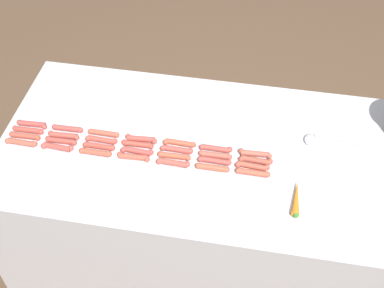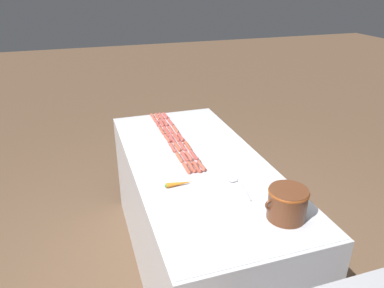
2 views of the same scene
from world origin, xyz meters
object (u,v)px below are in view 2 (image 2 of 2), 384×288
(hot_dog_5, at_px, (194,155))
(hot_dog_19, at_px, (184,157))
(hot_dog_4, at_px, (187,146))
(carrot, at_px, (179,184))
(hot_dog_18, at_px, (177,147))
(serving_spoon, at_px, (237,183))
(hot_dog_1, at_px, (170,122))
(hot_dog_6, at_px, (201,166))
(hot_dog_23, at_px, (162,131))
(hot_dog_10, at_px, (176,137))
(hot_dog_8, at_px, (165,123))
(hot_dog_0, at_px, (165,116))
(hot_dog_20, at_px, (191,167))
(hot_dog_14, at_px, (157,117))
(hot_dog_26, at_px, (179,157))
(bean_pot, at_px, (287,202))
(hot_dog_22, at_px, (157,123))
(hot_dog_2, at_px, (175,129))
(hot_dog_24, at_px, (167,139))
(hot_dog_25, at_px, (173,148))
(hot_dog_7, at_px, (161,116))
(hot_dog_9, at_px, (171,130))
(hot_dog_13, at_px, (197,167))
(hot_dog_16, at_px, (166,130))
(hot_dog_11, at_px, (182,146))
(hot_dog_27, at_px, (187,168))
(hot_dog_3, at_px, (181,137))
(hot_dog_17, at_px, (172,138))
(hot_dog_15, at_px, (162,123))
(hot_dog_21, at_px, (153,117))
(hot_dog_12, at_px, (189,156))

(hot_dog_5, relative_size, hot_dog_19, 1.00)
(hot_dog_4, height_order, carrot, carrot)
(hot_dog_18, relative_size, serving_spoon, 0.53)
(hot_dog_1, height_order, hot_dog_6, same)
(hot_dog_18, relative_size, hot_dog_23, 1.00)
(hot_dog_23, relative_size, carrot, 0.79)
(hot_dog_10, bearing_deg, hot_dog_1, -96.36)
(hot_dog_8, bearing_deg, hot_dog_6, 92.58)
(hot_dog_0, relative_size, hot_dog_10, 1.00)
(hot_dog_20, bearing_deg, hot_dog_1, -95.11)
(hot_dog_14, relative_size, hot_dog_26, 1.00)
(hot_dog_6, xyz_separation_m, bean_pot, (-0.24, 0.66, 0.08))
(hot_dog_1, xyz_separation_m, bean_pot, (-0.24, 1.48, 0.08))
(hot_dog_4, bearing_deg, carrot, 67.41)
(hot_dog_19, xyz_separation_m, hot_dog_22, (0.04, -0.67, 0.00))
(hot_dog_2, xyz_separation_m, hot_dog_23, (0.11, -0.00, 0.00))
(hot_dog_24, relative_size, hot_dog_25, 1.00)
(hot_dog_7, height_order, hot_dog_23, same)
(hot_dog_9, relative_size, serving_spoon, 0.53)
(hot_dog_6, xyz_separation_m, hot_dog_13, (0.04, 0.01, 0.00))
(hot_dog_16, bearing_deg, hot_dog_5, 98.41)
(hot_dog_11, xyz_separation_m, hot_dog_18, (0.04, -0.00, 0.00))
(hot_dog_25, height_order, bean_pot, bean_pot)
(hot_dog_4, distance_m, carrot, 0.55)
(hot_dog_6, distance_m, hot_dog_8, 0.83)
(hot_dog_0, bearing_deg, hot_dog_27, 83.92)
(hot_dog_3, relative_size, hot_dog_27, 1.00)
(hot_dog_17, distance_m, hot_dog_18, 0.16)
(carrot, bearing_deg, bean_pot, 133.11)
(hot_dog_6, bearing_deg, hot_dog_4, -90.51)
(hot_dog_8, bearing_deg, hot_dog_3, 96.43)
(hot_dog_27, distance_m, bean_pot, 0.75)
(hot_dog_8, bearing_deg, hot_dog_9, 90.81)
(hot_dog_0, xyz_separation_m, hot_dog_8, (0.04, 0.16, 0.00))
(hot_dog_5, height_order, hot_dog_7, same)
(hot_dog_7, relative_size, bean_pot, 0.55)
(hot_dog_16, bearing_deg, hot_dog_15, -90.89)
(hot_dog_6, relative_size, hot_dog_21, 1.00)
(hot_dog_0, bearing_deg, bean_pot, 98.28)
(hot_dog_1, xyz_separation_m, hot_dog_23, (0.11, 0.16, 0.00))
(hot_dog_14, bearing_deg, hot_dog_6, 94.01)
(hot_dog_9, xyz_separation_m, hot_dog_18, (0.04, 0.33, 0.00))
(hot_dog_9, relative_size, hot_dog_19, 1.00)
(hot_dog_1, height_order, hot_dog_12, same)
(hot_dog_14, distance_m, hot_dog_16, 0.34)
(bean_pot, bearing_deg, hot_dog_8, -79.38)
(hot_dog_18, bearing_deg, hot_dog_5, 113.40)
(hot_dog_15, distance_m, hot_dog_17, 0.34)
(hot_dog_12, distance_m, hot_dog_21, 0.83)
(hot_dog_27, bearing_deg, hot_dog_6, -179.94)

